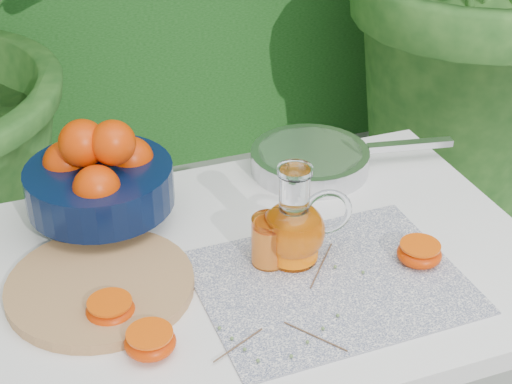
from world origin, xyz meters
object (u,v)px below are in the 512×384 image
object	(u,v)px
juice_pitcher	(295,228)
saute_pan	(312,159)
cutting_board	(100,285)
white_table	(260,296)
fruit_bowl	(99,176)

from	to	relation	value
juice_pitcher	saute_pan	bearing A→B (deg)	60.68
juice_pitcher	cutting_board	bearing A→B (deg)	174.44
white_table	fruit_bowl	world-z (taller)	fruit_bowl
cutting_board	saute_pan	size ratio (longest dim) A/B	0.69
juice_pitcher	saute_pan	world-z (taller)	juice_pitcher
fruit_bowl	juice_pitcher	xyz separation A→B (m)	(0.29, -0.24, -0.03)
cutting_board	juice_pitcher	bearing A→B (deg)	-5.56
white_table	fruit_bowl	xyz separation A→B (m)	(-0.23, 0.22, 0.18)
fruit_bowl	cutting_board	bearing A→B (deg)	-102.65
juice_pitcher	fruit_bowl	bearing A→B (deg)	140.69
white_table	cutting_board	world-z (taller)	cutting_board
cutting_board	saute_pan	distance (m)	0.55
white_table	juice_pitcher	distance (m)	0.16
saute_pan	cutting_board	bearing A→B (deg)	-153.44
fruit_bowl	saute_pan	distance (m)	0.46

